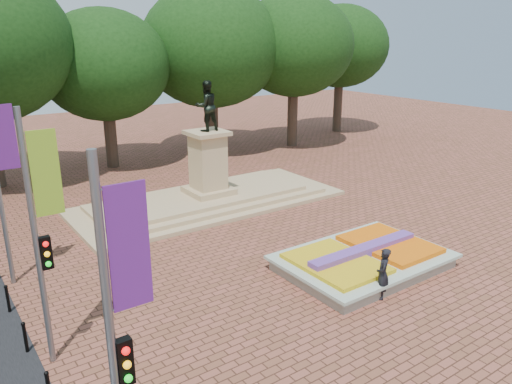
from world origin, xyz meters
TOP-DOWN VIEW (x-y plane):
  - ground at (0.00, 0.00)m, footprint 90.00×90.00m
  - flower_bed at (1.03, -2.00)m, footprint 6.30×4.30m
  - monument at (0.00, 8.00)m, footprint 14.00×6.00m
  - tree_row_back at (2.33, 18.00)m, footprint 44.80×8.80m
  - banner_poles at (-10.08, -1.31)m, footprint 0.88×11.17m
  - bollard_row at (-10.70, -1.50)m, footprint 0.12×13.12m
  - pedestrian at (-0.15, -3.92)m, footprint 0.78×0.76m

SIDE VIEW (x-z plane):
  - ground at x=0.00m, z-range 0.00..0.00m
  - flower_bed at x=1.03m, z-range -0.08..0.83m
  - bollard_row at x=-10.70m, z-range 0.04..1.02m
  - monument at x=0.00m, z-range -2.32..4.09m
  - pedestrian at x=-0.15m, z-range 0.00..1.81m
  - banner_poles at x=-10.08m, z-range 0.38..7.38m
  - tree_row_back at x=2.33m, z-range 1.46..11.89m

